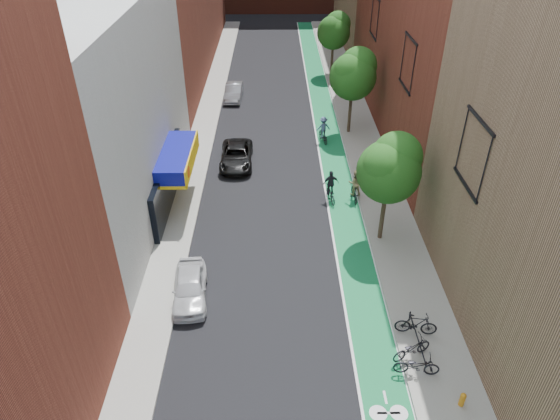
{
  "coord_description": "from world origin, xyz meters",
  "views": [
    {
      "loc": [
        -0.31,
        -12.44,
        17.15
      ],
      "look_at": [
        -0.02,
        10.8,
        1.5
      ],
      "focal_mm": 32.0,
      "sensor_mm": 36.0,
      "label": 1
    }
  ],
  "objects_px": {
    "parked_car_black": "(236,156)",
    "fire_hydrant": "(462,399)",
    "parked_car_silver": "(234,92)",
    "cyclist_lane_mid": "(331,190)",
    "parked_car_white": "(190,287)",
    "cyclist_lane_near": "(355,188)",
    "cyclist_lane_far": "(323,131)"
  },
  "relations": [
    {
      "from": "cyclist_lane_near",
      "to": "parked_car_white",
      "type": "bearing_deg",
      "value": 40.53
    },
    {
      "from": "cyclist_lane_far",
      "to": "parked_car_silver",
      "type": "bearing_deg",
      "value": -65.05
    },
    {
      "from": "parked_car_white",
      "to": "parked_car_black",
      "type": "height_order",
      "value": "parked_car_white"
    },
    {
      "from": "parked_car_black",
      "to": "parked_car_silver",
      "type": "distance_m",
      "value": 12.52
    },
    {
      "from": "parked_car_black",
      "to": "fire_hydrant",
      "type": "relative_size",
      "value": 7.22
    },
    {
      "from": "parked_car_black",
      "to": "cyclist_lane_near",
      "type": "relative_size",
      "value": 2.31
    },
    {
      "from": "parked_car_silver",
      "to": "fire_hydrant",
      "type": "distance_m",
      "value": 33.96
    },
    {
      "from": "cyclist_lane_far",
      "to": "parked_car_white",
      "type": "bearing_deg",
      "value": 50.4
    },
    {
      "from": "parked_car_white",
      "to": "fire_hydrant",
      "type": "xyz_separation_m",
      "value": [
        11.26,
        -6.2,
        -0.17
      ]
    },
    {
      "from": "parked_car_white",
      "to": "fire_hydrant",
      "type": "height_order",
      "value": "parked_car_white"
    },
    {
      "from": "parked_car_white",
      "to": "parked_car_silver",
      "type": "relative_size",
      "value": 0.95
    },
    {
      "from": "cyclist_lane_near",
      "to": "cyclist_lane_far",
      "type": "height_order",
      "value": "cyclist_lane_near"
    },
    {
      "from": "cyclist_lane_far",
      "to": "cyclist_lane_mid",
      "type": "bearing_deg",
      "value": 73.54
    },
    {
      "from": "parked_car_white",
      "to": "cyclist_lane_mid",
      "type": "distance_m",
      "value": 11.59
    },
    {
      "from": "fire_hydrant",
      "to": "parked_car_silver",
      "type": "bearing_deg",
      "value": 108.58
    },
    {
      "from": "parked_car_black",
      "to": "fire_hydrant",
      "type": "distance_m",
      "value": 22.02
    },
    {
      "from": "cyclist_lane_near",
      "to": "fire_hydrant",
      "type": "relative_size",
      "value": 3.13
    },
    {
      "from": "parked_car_silver",
      "to": "cyclist_lane_mid",
      "type": "relative_size",
      "value": 2.06
    },
    {
      "from": "cyclist_lane_far",
      "to": "cyclist_lane_near",
      "type": "bearing_deg",
      "value": 83.79
    },
    {
      "from": "parked_car_black",
      "to": "cyclist_lane_mid",
      "type": "height_order",
      "value": "cyclist_lane_mid"
    },
    {
      "from": "cyclist_lane_near",
      "to": "cyclist_lane_far",
      "type": "relative_size",
      "value": 1.04
    },
    {
      "from": "cyclist_lane_mid",
      "to": "cyclist_lane_far",
      "type": "bearing_deg",
      "value": -100.78
    },
    {
      "from": "cyclist_lane_near",
      "to": "fire_hydrant",
      "type": "xyz_separation_m",
      "value": [
        2.12,
        -14.95,
        -0.38
      ]
    },
    {
      "from": "parked_car_silver",
      "to": "cyclist_lane_mid",
      "type": "height_order",
      "value": "cyclist_lane_mid"
    },
    {
      "from": "cyclist_lane_near",
      "to": "parked_car_silver",
      "type": "bearing_deg",
      "value": -66.46
    },
    {
      "from": "parked_car_silver",
      "to": "cyclist_lane_near",
      "type": "distance_m",
      "value": 19.32
    },
    {
      "from": "parked_car_black",
      "to": "fire_hydrant",
      "type": "xyz_separation_m",
      "value": [
        9.82,
        -19.71,
        -0.16
      ]
    },
    {
      "from": "parked_car_black",
      "to": "fire_hydrant",
      "type": "height_order",
      "value": "parked_car_black"
    },
    {
      "from": "cyclist_lane_near",
      "to": "parked_car_black",
      "type": "bearing_deg",
      "value": -34.97
    },
    {
      "from": "parked_car_white",
      "to": "cyclist_lane_near",
      "type": "relative_size",
      "value": 1.9
    },
    {
      "from": "cyclist_lane_near",
      "to": "cyclist_lane_mid",
      "type": "height_order",
      "value": "cyclist_lane_near"
    },
    {
      "from": "parked_car_silver",
      "to": "fire_hydrant",
      "type": "xyz_separation_m",
      "value": [
        10.82,
        -32.19,
        -0.18
      ]
    }
  ]
}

